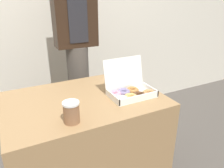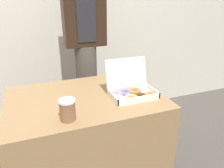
# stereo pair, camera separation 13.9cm
# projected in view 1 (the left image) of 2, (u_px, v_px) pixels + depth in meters

# --- Properties ---
(wall_back) EXTENTS (10.00, 0.05, 2.60)m
(wall_back) POSITION_uv_depth(u_px,v_px,m) (44.00, 6.00, 2.16)
(wall_back) COLOR beige
(wall_back) RESTS_ON ground_plane
(table) EXTENTS (1.04, 0.73, 0.76)m
(table) POSITION_uv_depth(u_px,v_px,m) (87.00, 144.00, 1.62)
(table) COLOR #99754C
(table) RESTS_ON ground_plane
(donut_box) EXTENTS (0.33, 0.25, 0.24)m
(donut_box) POSITION_uv_depth(u_px,v_px,m) (129.00, 91.00, 1.50)
(donut_box) COLOR white
(donut_box) RESTS_ON table
(coffee_cup) EXTENTS (0.09, 0.09, 0.12)m
(coffee_cup) POSITION_uv_depth(u_px,v_px,m) (71.00, 112.00, 1.18)
(coffee_cup) COLOR #8C6042
(coffee_cup) RESTS_ON table
(person_customer) EXTENTS (0.37, 0.21, 1.79)m
(person_customer) POSITION_uv_depth(u_px,v_px,m) (76.00, 45.00, 1.97)
(person_customer) COLOR #4C4742
(person_customer) RESTS_ON ground_plane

